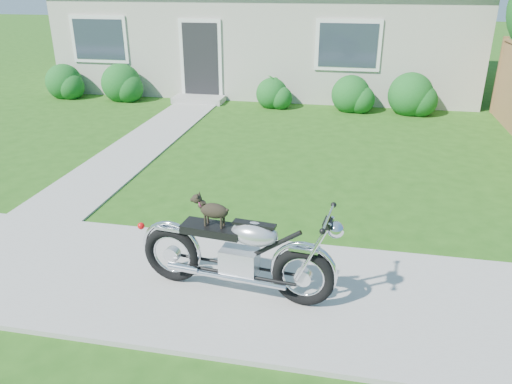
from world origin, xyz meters
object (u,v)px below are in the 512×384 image
(house, at_px, (273,14))
(motorcycle_with_dog, at_px, (239,253))
(potted_plant_left, at_px, (123,88))
(potted_plant_right, at_px, (275,91))

(house, xyz_separation_m, motorcycle_with_dog, (1.71, -12.15, -1.62))
(potted_plant_left, bearing_deg, house, 42.88)
(potted_plant_left, height_order, motorcycle_with_dog, motorcycle_with_dog)
(house, bearing_deg, potted_plant_left, -137.12)
(motorcycle_with_dog, bearing_deg, potted_plant_right, 103.35)
(potted_plant_right, bearing_deg, house, 100.89)
(house, xyz_separation_m, potted_plant_right, (0.66, -3.44, -1.74))
(potted_plant_left, height_order, potted_plant_right, potted_plant_right)
(potted_plant_left, distance_m, potted_plant_right, 4.37)
(potted_plant_left, distance_m, motorcycle_with_dog, 10.26)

